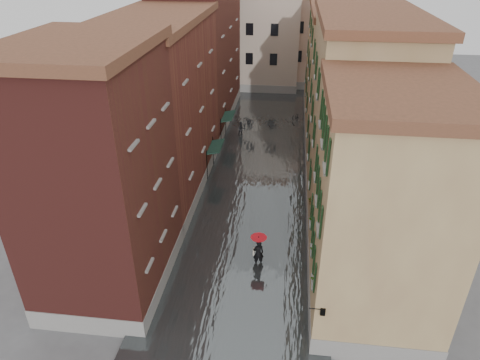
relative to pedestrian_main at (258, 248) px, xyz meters
The scene contains 16 objects.
ground 1.64m from the pedestrian_main, 166.11° to the right, with size 120.00×120.00×0.00m, color #545457.
floodwater 12.84m from the pedestrian_main, 94.61° to the left, with size 10.00×60.00×0.20m, color #414648.
building_left_near 9.85m from the pedestrian_main, 164.32° to the right, with size 6.00×8.00×13.00m, color maroon.
building_left_mid 12.88m from the pedestrian_main, 132.55° to the left, with size 6.00×14.00×12.50m, color brown.
building_left_far 25.72m from the pedestrian_main, 108.68° to the left, with size 6.00×16.00×14.00m, color maroon.
building_right_near 7.81m from the pedestrian_main, 20.68° to the right, with size 6.00×8.00×11.50m, color #98744E.
building_right_mid 11.82m from the pedestrian_main, 55.67° to the left, with size 6.00×14.00×13.00m, color tan.
building_right_far 24.90m from the pedestrian_main, 75.88° to the left, with size 6.00×16.00×11.50m, color #98744E.
building_end_cream 38.32m from the pedestrian_main, 96.09° to the left, with size 12.00×9.00×13.00m, color #B7A791.
building_end_pink 40.34m from the pedestrian_main, 82.87° to the left, with size 10.00×9.00×12.00m, color tan.
awning_near 12.12m from the pedestrian_main, 112.00° to the left, with size 1.09×2.80×2.80m.
awning_far 18.80m from the pedestrian_main, 103.93° to the left, with size 1.09×2.94×2.80m.
wall_lantern 7.29m from the pedestrian_main, 62.16° to the right, with size 0.71×0.22×0.35m.
window_planters 3.94m from the pedestrian_main, 16.93° to the right, with size 0.59×7.96×0.84m.
pedestrian_main is the anchor object (origin of this frame).
pedestrian_far 19.57m from the pedestrian_main, 99.86° to the left, with size 0.76×0.59×1.57m, color black.
Camera 1 is at (2.41, -19.88, 17.12)m, focal length 32.00 mm.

